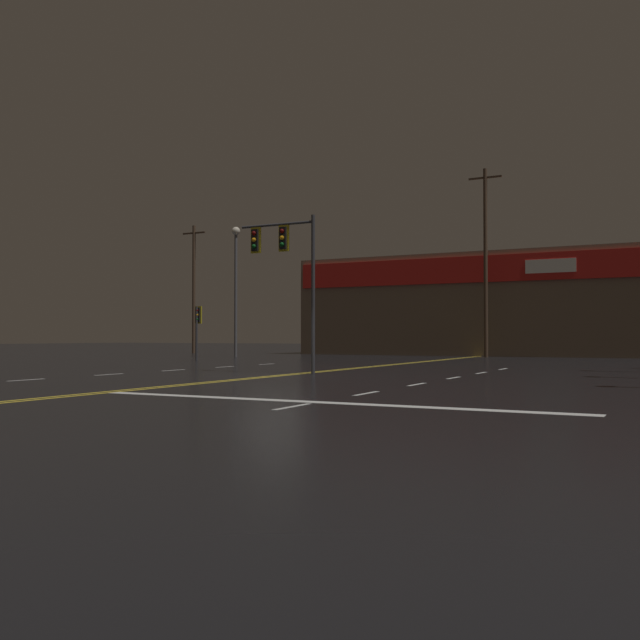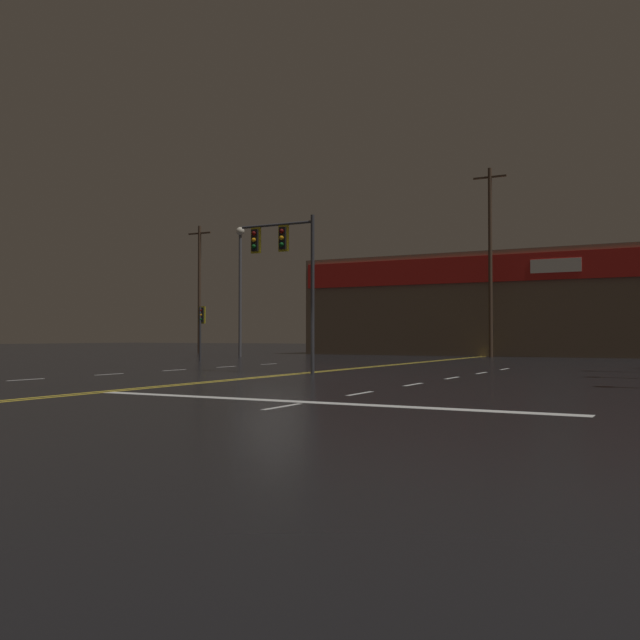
% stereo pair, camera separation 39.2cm
% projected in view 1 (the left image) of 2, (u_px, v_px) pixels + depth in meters
% --- Properties ---
extents(ground_plane, '(200.00, 200.00, 0.00)m').
position_uv_depth(ground_plane, '(274.00, 376.00, 24.42)').
color(ground_plane, black).
extents(road_markings, '(17.18, 60.00, 0.01)m').
position_uv_depth(road_markings, '(280.00, 380.00, 22.35)').
color(road_markings, gold).
rests_on(road_markings, ground).
extents(traffic_signal_median, '(3.17, 0.36, 5.85)m').
position_uv_depth(traffic_signal_median, '(284.00, 255.00, 26.77)').
color(traffic_signal_median, '#38383D').
rests_on(traffic_signal_median, ground).
extents(traffic_signal_corner_northwest, '(0.42, 0.36, 3.09)m').
position_uv_depth(traffic_signal_corner_northwest, '(198.00, 321.00, 40.61)').
color(traffic_signal_corner_northwest, '#38383D').
rests_on(traffic_signal_corner_northwest, ground).
extents(streetlight_near_right, '(0.56, 0.56, 8.71)m').
position_uv_depth(streetlight_near_right, '(236.00, 273.00, 47.61)').
color(streetlight_near_right, '#59595E').
rests_on(streetlight_near_right, ground).
extents(building_backdrop, '(27.61, 10.23, 7.24)m').
position_uv_depth(building_backdrop, '(495.00, 306.00, 53.11)').
color(building_backdrop, '#7A6651').
rests_on(building_backdrop, ground).
extents(utility_pole_row, '(46.35, 0.26, 12.48)m').
position_uv_depth(utility_pole_row, '(471.00, 270.00, 47.41)').
color(utility_pole_row, '#4C3828').
rests_on(utility_pole_row, ground).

